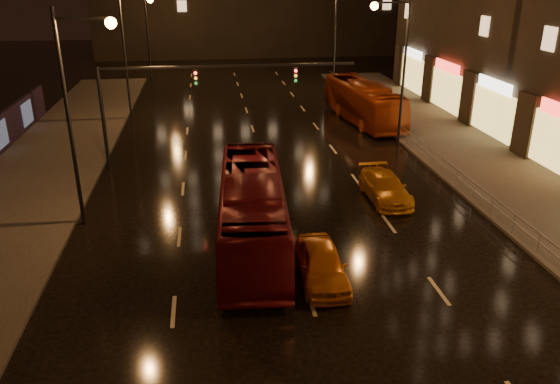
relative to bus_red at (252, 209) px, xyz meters
name	(u,v)px	position (x,y,z in m)	size (l,w,h in m)	color
ground	(264,162)	(1.69, 11.01, -1.61)	(140.00, 140.00, 0.00)	black
sidewalk_left	(18,203)	(-11.81, 6.01, -1.54)	(7.00, 70.00, 0.15)	#38332D
sidewalk_right	(501,178)	(15.19, 6.01, -1.54)	(7.00, 70.00, 0.15)	#38332D
traffic_signal	(178,90)	(-3.37, 11.01, 3.12)	(15.31, 0.32, 6.20)	black
railing_right	(429,151)	(11.89, 9.01, -0.72)	(0.05, 56.00, 1.00)	#99999E
bus_red	(252,209)	(0.00, 0.00, 0.00)	(2.71, 11.59, 3.23)	#5C0D14
bus_curb	(363,102)	(10.69, 19.96, -0.01)	(2.69, 11.48, 3.20)	#9B330F
taxi_near	(322,264)	(2.39, -3.64, -0.88)	(1.74, 4.33, 1.48)	orange
taxi_far	(385,187)	(7.43, 4.02, -0.93)	(1.92, 4.71, 1.37)	orange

